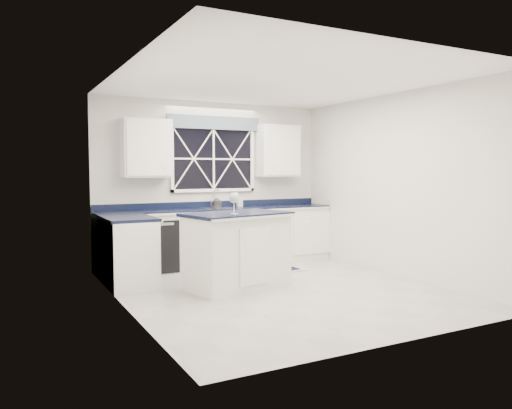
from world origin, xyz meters
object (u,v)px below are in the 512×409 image
kettle (217,203)px  wine_glass (234,198)px  faucet (215,198)px  dishwasher (155,245)px  island (237,250)px  soap_bottle (240,201)px

kettle → wine_glass: 1.91m
faucet → wine_glass: wine_glass is taller
dishwasher → faucet: faucet is taller
kettle → island: bearing=-120.0°
dishwasher → island: size_ratio=0.55×
faucet → kettle: (-0.04, -0.16, -0.08)m
dishwasher → faucet: 1.31m
dishwasher → wine_glass: 2.02m
soap_bottle → kettle: bearing=-167.4°
dishwasher → soap_bottle: bearing=5.3°
dishwasher → island: bearing=-68.2°
kettle → soap_bottle: size_ratio=1.21×
wine_glass → soap_bottle: wine_glass is taller
dishwasher → kettle: kettle is taller
wine_glass → soap_bottle: 2.18m
faucet → kettle: faucet is taller
island → kettle: (0.42, 1.64, 0.51)m
dishwasher → kettle: size_ratio=3.41×
island → wine_glass: size_ratio=5.05×
island → wine_glass: wine_glass is taller
dishwasher → kettle: 1.22m
kettle → wine_glass: wine_glass is taller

